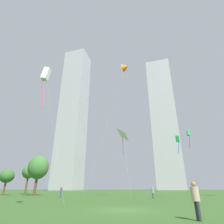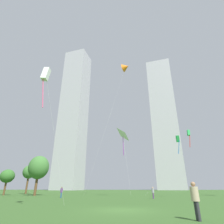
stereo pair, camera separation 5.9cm
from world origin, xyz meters
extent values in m
plane|color=#335623|center=(0.00, 0.00, 0.00)|extent=(280.00, 280.00, 0.00)
cylinder|color=#593372|center=(4.38, 15.37, 0.40)|extent=(0.15, 0.15, 0.80)
cylinder|color=#593372|center=(4.39, 15.20, 0.40)|extent=(0.15, 0.15, 0.80)
cylinder|color=gray|center=(4.38, 15.29, 1.12)|extent=(0.37, 0.37, 0.64)
sphere|color=tan|center=(4.38, 15.29, 1.55)|extent=(0.22, 0.22, 0.22)
cylinder|color=#1E478C|center=(-10.22, 16.21, 0.40)|extent=(0.15, 0.15, 0.81)
cylinder|color=#1E478C|center=(-10.27, 16.36, 0.40)|extent=(0.15, 0.15, 0.81)
cylinder|color=#593372|center=(-10.25, 16.29, 1.12)|extent=(0.37, 0.37, 0.64)
sphere|color=brown|center=(-10.25, 16.29, 1.55)|extent=(0.22, 0.22, 0.22)
cylinder|color=#2D2D33|center=(3.96, -4.51, 0.45)|extent=(0.17, 0.17, 0.89)
cylinder|color=#2D2D33|center=(3.94, -4.33, 0.45)|extent=(0.17, 0.17, 0.89)
cylinder|color=tan|center=(3.95, -4.42, 1.25)|extent=(0.41, 0.41, 0.71)
sphere|color=#997051|center=(3.95, -4.42, 1.72)|extent=(0.24, 0.24, 0.24)
cylinder|color=silver|center=(12.41, 23.42, 5.09)|extent=(3.96, 7.77, 10.19)
cube|color=green|center=(10.44, 19.54, 10.19)|extent=(0.63, 0.85, 1.39)
cylinder|color=blue|center=(10.44, 19.54, 8.61)|extent=(0.46, 0.48, 2.54)
cylinder|color=silver|center=(7.76, 20.32, 5.27)|extent=(7.78, 7.24, 10.55)
cube|color=green|center=(11.65, 16.71, 10.55)|extent=(0.52, 0.54, 1.09)
cylinder|color=red|center=(11.65, 16.71, 9.10)|extent=(0.39, 0.17, 2.29)
cylinder|color=silver|center=(-6.30, 1.22, 5.86)|extent=(1.66, 4.36, 11.73)
cube|color=white|center=(-7.13, -0.95, 11.72)|extent=(0.66, 0.70, 1.44)
cylinder|color=#E5598C|center=(-7.13, -0.95, 9.82)|extent=(0.39, 0.44, 3.19)
cylinder|color=silver|center=(-3.55, 23.55, 15.18)|extent=(9.18, 0.03, 30.37)
cone|color=orange|center=(1.03, 23.54, 30.37)|extent=(2.53, 2.71, 2.39)
cylinder|color=silver|center=(0.54, 20.43, 5.89)|extent=(1.19, 2.01, 11.79)
pyramid|color=white|center=(-0.01, 21.44, 11.82)|extent=(2.55, 2.63, 1.97)
cylinder|color=purple|center=(-0.04, 21.43, 9.49)|extent=(0.17, 0.11, 3.99)
cylinder|color=brown|center=(-18.85, 24.90, 2.08)|extent=(0.53, 0.53, 4.16)
ellipsoid|color=#3D7033|center=(-18.85, 24.90, 5.68)|extent=(4.36, 4.36, 4.94)
cylinder|color=brown|center=(-26.70, 35.91, 2.20)|extent=(0.49, 0.49, 4.40)
ellipsoid|color=#3D7033|center=(-26.70, 35.91, 5.60)|extent=(3.42, 3.42, 3.55)
cylinder|color=brown|center=(-26.57, 26.32, 1.44)|extent=(0.40, 0.40, 2.88)
ellipsoid|color=#336628|center=(-26.57, 26.32, 3.97)|extent=(3.11, 3.11, 2.89)
cube|color=#A8A8AD|center=(-37.79, 107.77, 53.30)|extent=(19.98, 18.90, 106.60)
cube|color=#A8A8AD|center=(31.33, 120.13, 51.14)|extent=(22.01, 19.51, 102.28)
camera|label=1|loc=(0.34, -15.11, 1.55)|focal=28.87mm
camera|label=2|loc=(0.40, -15.10, 1.55)|focal=28.87mm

